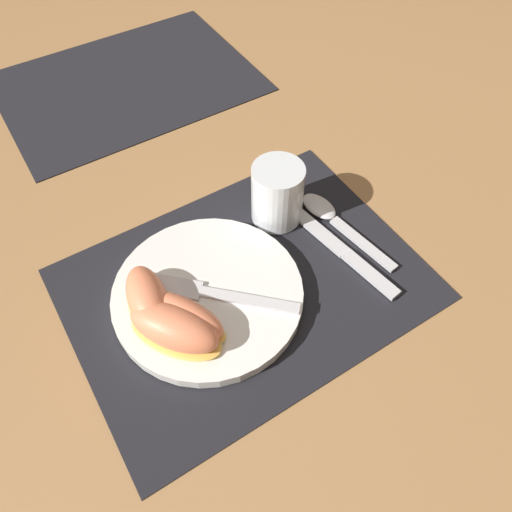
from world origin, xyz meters
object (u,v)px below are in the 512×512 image
object	(u,v)px
citrus_wedge_1	(159,312)
knife	(337,246)
spoon	(330,216)
fork	(208,293)
citrus_wedge_3	(185,316)
juice_glass	(277,197)
citrus_wedge_2	(174,328)
citrus_wedge_0	(148,300)
plate	(208,295)

from	to	relation	value
citrus_wedge_1	knife	bearing A→B (deg)	-4.01
knife	spoon	xyz separation A→B (m)	(0.02, 0.05, 0.00)
fork	citrus_wedge_1	xyz separation A→B (m)	(-0.06, -0.00, 0.01)
spoon	fork	bearing A→B (deg)	-172.34
spoon	citrus_wedge_3	world-z (taller)	citrus_wedge_3
fork	juice_glass	bearing A→B (deg)	26.02
citrus_wedge_1	citrus_wedge_2	distance (m)	0.03
citrus_wedge_0	citrus_wedge_3	xyz separation A→B (m)	(0.03, -0.04, -0.00)
fork	citrus_wedge_3	xyz separation A→B (m)	(-0.04, -0.02, 0.01)
spoon	citrus_wedge_0	size ratio (longest dim) A/B	1.66
citrus_wedge_0	citrus_wedge_1	xyz separation A→B (m)	(0.00, -0.02, -0.00)
juice_glass	fork	distance (m)	0.17
citrus_wedge_0	citrus_wedge_2	distance (m)	0.05
plate	citrus_wedge_3	xyz separation A→B (m)	(-0.04, -0.03, 0.02)
citrus_wedge_3	fork	bearing A→B (deg)	28.02
juice_glass	citrus_wedge_0	xyz separation A→B (m)	(-0.22, -0.05, -0.00)
knife	fork	distance (m)	0.19
knife	citrus_wedge_2	world-z (taller)	citrus_wedge_2
plate	citrus_wedge_3	size ratio (longest dim) A/B	2.10
juice_glass	citrus_wedge_3	bearing A→B (deg)	-153.55
fork	citrus_wedge_1	bearing A→B (deg)	-179.82
citrus_wedge_0	citrus_wedge_3	bearing A→B (deg)	-56.26
spoon	plate	bearing A→B (deg)	-173.28
plate	citrus_wedge_3	distance (m)	0.06
spoon	citrus_wedge_0	xyz separation A→B (m)	(-0.28, -0.01, 0.03)
plate	juice_glass	world-z (taller)	juice_glass
spoon	knife	bearing A→B (deg)	-117.90
fork	citrus_wedge_3	world-z (taller)	citrus_wedge_3
juice_glass	citrus_wedge_0	size ratio (longest dim) A/B	0.85
citrus_wedge_0	citrus_wedge_1	world-z (taller)	citrus_wedge_0
citrus_wedge_0	citrus_wedge_2	bearing A→B (deg)	-79.57
fork	citrus_wedge_2	world-z (taller)	citrus_wedge_2
plate	citrus_wedge_0	size ratio (longest dim) A/B	2.29
citrus_wedge_1	citrus_wedge_3	bearing A→B (deg)	-43.50
citrus_wedge_1	citrus_wedge_2	xyz separation A→B (m)	(0.00, -0.03, 0.00)
knife	fork	world-z (taller)	fork
citrus_wedge_3	citrus_wedge_0	bearing A→B (deg)	123.74
juice_glass	citrus_wedge_1	world-z (taller)	juice_glass
juice_glass	citrus_wedge_3	xyz separation A→B (m)	(-0.19, -0.10, -0.01)
knife	plate	bearing A→B (deg)	173.40
juice_glass	citrus_wedge_2	world-z (taller)	juice_glass
knife	juice_glass	bearing A→B (deg)	112.17
juice_glass	citrus_wedge_3	distance (m)	0.21
citrus_wedge_1	citrus_wedge_2	bearing A→B (deg)	-81.35
knife	fork	xyz separation A→B (m)	(-0.19, 0.02, 0.02)
juice_glass	spoon	bearing A→B (deg)	-36.03
citrus_wedge_0	citrus_wedge_3	world-z (taller)	citrus_wedge_0
juice_glass	fork	size ratio (longest dim) A/B	0.57
juice_glass	fork	xyz separation A→B (m)	(-0.15, -0.07, -0.02)
spoon	citrus_wedge_0	world-z (taller)	citrus_wedge_0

